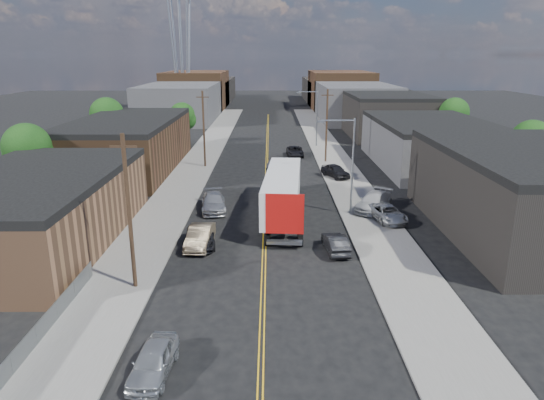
{
  "coord_description": "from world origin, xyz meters",
  "views": [
    {
      "loc": [
        0.45,
        -18.24,
        14.38
      ],
      "look_at": [
        0.62,
        21.36,
        2.5
      ],
      "focal_mm": 32.0,
      "sensor_mm": 36.0,
      "label": 1
    }
  ],
  "objects_px": {
    "car_right_lot_b": "(374,201)",
    "car_right_lot_c": "(335,171)",
    "car_ahead_truck": "(295,151)",
    "car_left_a": "(153,361)",
    "car_left_b": "(200,237)",
    "car_left_c": "(201,238)",
    "semi_truck": "(282,189)",
    "car_right_oncoming": "(335,243)",
    "car_right_lot_a": "(387,213)",
    "car_left_d": "(213,202)"
  },
  "relations": [
    {
      "from": "car_left_a",
      "to": "car_left_c",
      "type": "distance_m",
      "value": 16.0
    },
    {
      "from": "car_left_c",
      "to": "car_right_lot_b",
      "type": "bearing_deg",
      "value": 21.89
    },
    {
      "from": "car_right_oncoming",
      "to": "car_right_lot_a",
      "type": "bearing_deg",
      "value": -133.94
    },
    {
      "from": "car_right_lot_b",
      "to": "car_left_c",
      "type": "bearing_deg",
      "value": -118.64
    },
    {
      "from": "car_right_oncoming",
      "to": "car_right_lot_b",
      "type": "height_order",
      "value": "car_right_lot_b"
    },
    {
      "from": "car_left_a",
      "to": "car_left_d",
      "type": "distance_m",
      "value": 25.06
    },
    {
      "from": "car_right_lot_c",
      "to": "car_left_c",
      "type": "bearing_deg",
      "value": -146.32
    },
    {
      "from": "car_left_c",
      "to": "car_right_lot_b",
      "type": "height_order",
      "value": "car_right_lot_b"
    },
    {
      "from": "car_right_oncoming",
      "to": "car_right_lot_c",
      "type": "distance_m",
      "value": 23.11
    },
    {
      "from": "semi_truck",
      "to": "car_right_oncoming",
      "type": "relative_size",
      "value": 4.09
    },
    {
      "from": "car_left_b",
      "to": "car_right_lot_b",
      "type": "bearing_deg",
      "value": 32.71
    },
    {
      "from": "car_left_b",
      "to": "car_right_lot_a",
      "type": "xyz_separation_m",
      "value": [
        15.91,
        5.69,
        0.03
      ]
    },
    {
      "from": "car_right_oncoming",
      "to": "car_right_lot_c",
      "type": "height_order",
      "value": "car_right_lot_c"
    },
    {
      "from": "car_right_lot_c",
      "to": "car_ahead_truck",
      "type": "xyz_separation_m",
      "value": [
        -4.23,
        13.41,
        -0.21
      ]
    },
    {
      "from": "car_right_lot_a",
      "to": "car_right_lot_b",
      "type": "height_order",
      "value": "car_right_lot_b"
    },
    {
      "from": "semi_truck",
      "to": "car_left_b",
      "type": "distance_m",
      "value": 10.25
    },
    {
      "from": "car_left_c",
      "to": "semi_truck",
      "type": "bearing_deg",
      "value": 41.33
    },
    {
      "from": "car_right_lot_c",
      "to": "car_ahead_truck",
      "type": "relative_size",
      "value": 0.88
    },
    {
      "from": "car_left_b",
      "to": "car_ahead_truck",
      "type": "xyz_separation_m",
      "value": [
        9.17,
        35.18,
        -0.09
      ]
    },
    {
      "from": "car_right_lot_a",
      "to": "car_ahead_truck",
      "type": "bearing_deg",
      "value": 89.9
    },
    {
      "from": "car_left_b",
      "to": "car_ahead_truck",
      "type": "distance_m",
      "value": 36.36
    },
    {
      "from": "car_left_a",
      "to": "car_right_lot_b",
      "type": "bearing_deg",
      "value": 62.04
    },
    {
      "from": "car_right_oncoming",
      "to": "car_right_lot_b",
      "type": "bearing_deg",
      "value": -121.58
    },
    {
      "from": "semi_truck",
      "to": "car_ahead_truck",
      "type": "distance_m",
      "value": 27.69
    },
    {
      "from": "semi_truck",
      "to": "car_right_lot_b",
      "type": "xyz_separation_m",
      "value": [
        8.81,
        1.17,
        -1.57
      ]
    },
    {
      "from": "car_left_b",
      "to": "semi_truck",
      "type": "bearing_deg",
      "value": 52.21
    },
    {
      "from": "semi_truck",
      "to": "car_left_c",
      "type": "xyz_separation_m",
      "value": [
        -6.55,
        -7.54,
        -1.88
      ]
    },
    {
      "from": "car_right_lot_a",
      "to": "car_left_c",
      "type": "bearing_deg",
      "value": -173.68
    },
    {
      "from": "car_left_a",
      "to": "car_left_c",
      "type": "bearing_deg",
      "value": 93.9
    },
    {
      "from": "semi_truck",
      "to": "car_right_lot_a",
      "type": "distance_m",
      "value": 9.69
    },
    {
      "from": "car_left_a",
      "to": "car_left_b",
      "type": "bearing_deg",
      "value": 93.98
    },
    {
      "from": "car_left_a",
      "to": "car_left_b",
      "type": "height_order",
      "value": "car_left_b"
    },
    {
      "from": "car_right_lot_b",
      "to": "car_right_lot_a",
      "type": "bearing_deg",
      "value": -48.68
    },
    {
      "from": "car_left_a",
      "to": "car_left_d",
      "type": "height_order",
      "value": "car_left_d"
    },
    {
      "from": "car_left_b",
      "to": "car_right_oncoming",
      "type": "xyz_separation_m",
      "value": [
        10.44,
        -1.14,
        -0.12
      ]
    },
    {
      "from": "car_right_lot_c",
      "to": "car_ahead_truck",
      "type": "bearing_deg",
      "value": 82.89
    },
    {
      "from": "car_left_b",
      "to": "car_right_lot_b",
      "type": "xyz_separation_m",
      "value": [
        15.38,
        8.84,
        0.16
      ]
    },
    {
      "from": "car_right_lot_c",
      "to": "car_right_lot_b",
      "type": "bearing_deg",
      "value": -105.88
    },
    {
      "from": "car_left_c",
      "to": "car_right_lot_a",
      "type": "bearing_deg",
      "value": 11.61
    },
    {
      "from": "car_left_a",
      "to": "car_right_lot_b",
      "type": "xyz_separation_m",
      "value": [
        15.36,
        24.72,
        0.25
      ]
    },
    {
      "from": "car_left_a",
      "to": "car_right_lot_b",
      "type": "height_order",
      "value": "car_right_lot_b"
    },
    {
      "from": "car_right_lot_b",
      "to": "car_right_lot_c",
      "type": "bearing_deg",
      "value": 130.52
    },
    {
      "from": "car_left_a",
      "to": "car_right_lot_c",
      "type": "bearing_deg",
      "value": 74.34
    },
    {
      "from": "car_right_lot_b",
      "to": "car_ahead_truck",
      "type": "bearing_deg",
      "value": 135.06
    },
    {
      "from": "car_left_b",
      "to": "car_left_c",
      "type": "bearing_deg",
      "value": 83.63
    },
    {
      "from": "car_left_c",
      "to": "car_right_lot_a",
      "type": "height_order",
      "value": "car_right_lot_a"
    },
    {
      "from": "car_right_lot_a",
      "to": "car_left_b",
      "type": "bearing_deg",
      "value": -173.29
    },
    {
      "from": "car_left_a",
      "to": "car_right_lot_c",
      "type": "xyz_separation_m",
      "value": [
        13.38,
        37.64,
        0.21
      ]
    },
    {
      "from": "car_ahead_truck",
      "to": "car_left_a",
      "type": "bearing_deg",
      "value": -101.09
    },
    {
      "from": "car_left_a",
      "to": "car_ahead_truck",
      "type": "xyz_separation_m",
      "value": [
        9.15,
        51.06,
        -0.0
      ]
    }
  ]
}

